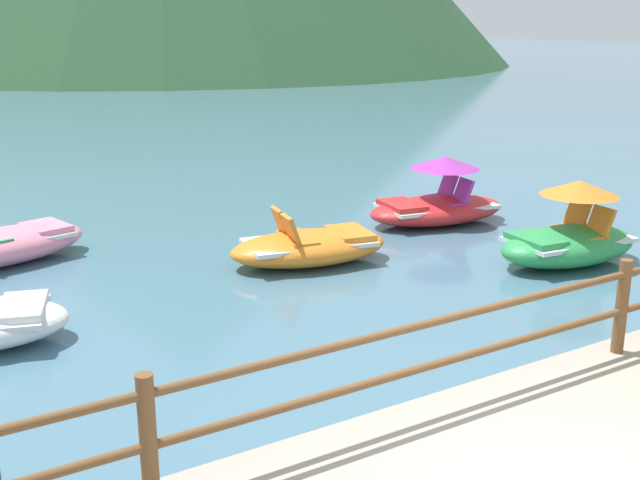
{
  "coord_description": "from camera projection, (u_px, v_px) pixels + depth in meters",
  "views": [
    {
      "loc": [
        -3.8,
        -2.97,
        3.57
      ],
      "look_at": [
        1.06,
        5.0,
        0.9
      ],
      "focal_mm": 43.74,
      "sensor_mm": 36.0,
      "label": 1
    }
  ],
  "objects": [
    {
      "name": "dock_railing",
      "position": [
        430.0,
        349.0,
        6.32
      ],
      "size": [
        23.92,
        0.12,
        0.95
      ],
      "color": "brown",
      "rests_on": "promenade_dock"
    },
    {
      "name": "pedal_boat_0",
      "position": [
        3.0,
        245.0,
        11.69
      ],
      "size": [
        2.74,
        1.69,
        0.87
      ],
      "color": "pink",
      "rests_on": "ground"
    },
    {
      "name": "pedal_boat_3",
      "position": [
        310.0,
        246.0,
        11.68
      ],
      "size": [
        2.6,
        1.62,
        0.84
      ],
      "color": "orange",
      "rests_on": "ground"
    },
    {
      "name": "pedal_boat_4",
      "position": [
        437.0,
        202.0,
        13.94
      ],
      "size": [
        2.76,
        1.66,
        1.21
      ],
      "color": "red",
      "rests_on": "ground"
    },
    {
      "name": "pedal_boat_6",
      "position": [
        569.0,
        237.0,
        11.61
      ],
      "size": [
        2.44,
        1.42,
        1.27
      ],
      "color": "green",
      "rests_on": "ground"
    }
  ]
}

